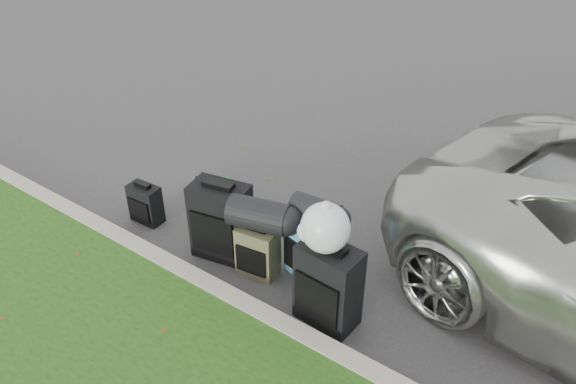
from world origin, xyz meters
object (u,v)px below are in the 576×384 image
Objects in this scene: suitcase_teal at (308,249)px; tote_green at (224,200)px; suitcase_olive at (258,251)px; tote_navy at (206,193)px; suitcase_large_black_right at (328,286)px; suitcase_large_black_left at (221,221)px; suitcase_small_black at (146,204)px.

tote_green is at bearing 179.58° from suitcase_teal.
suitcase_olive is 1.81× the size of tote_navy.
suitcase_large_black_left is at bearing 176.53° from suitcase_large_black_right.
tote_navy is at bearing -162.20° from tote_green.
tote_navy is (-2.14, 0.74, -0.26)m from suitcase_large_black_right.
suitcase_large_black_left reaches higher than suitcase_large_black_right.
tote_navy is at bearing 146.26° from suitcase_olive.
suitcase_teal is 1.63× the size of tote_green.
suitcase_large_black_left reaches higher than suitcase_olive.
suitcase_olive is at bearing -14.38° from suitcase_large_black_left.
tote_green is at bearing 162.21° from suitcase_large_black_right.
suitcase_olive is 1.42× the size of tote_green.
suitcase_small_black is at bearing -111.23° from tote_green.
suitcase_small_black is at bearing -179.12° from suitcase_large_black_right.
suitcase_small_black is 0.72m from tote_navy.
suitcase_olive is 0.92m from suitcase_large_black_right.
suitcase_teal is 2.08× the size of tote_navy.
suitcase_large_black_right reaches higher than tote_green.
suitcase_teal is 1.69m from tote_navy.
suitcase_large_black_left is 2.19× the size of tote_green.
tote_navy is at bearing -179.45° from suitcase_teal.
suitcase_large_black_right is 2.28m from tote_navy.
suitcase_small_black is at bearing -127.63° from tote_navy.
suitcase_olive is 0.87× the size of suitcase_teal.
tote_navy is at bearing 59.96° from suitcase_small_black.
suitcase_small_black is 1.10m from suitcase_large_black_left.
suitcase_large_black_left is 1.02× the size of suitcase_large_black_right.
suitcase_teal is (0.41, 0.27, 0.04)m from suitcase_olive.
suitcase_olive is at bearing -134.50° from suitcase_teal.
tote_green is at bearing 141.02° from suitcase_olive.
suitcase_olive is at bearing -37.08° from tote_navy.
suitcase_large_black_left reaches higher than tote_navy.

